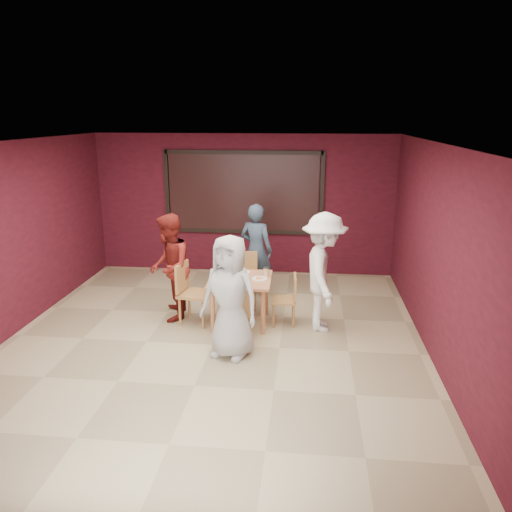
# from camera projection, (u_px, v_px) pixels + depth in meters

# --- Properties ---
(floor) EXTENTS (7.00, 7.00, 0.00)m
(floor) POSITION_uv_depth(u_px,v_px,m) (212.00, 345.00, 7.09)
(floor) COLOR tan
(floor) RESTS_ON ground
(window_blinds) EXTENTS (3.00, 0.02, 1.50)m
(window_blinds) POSITION_uv_depth(u_px,v_px,m) (243.00, 193.00, 9.94)
(window_blinds) COLOR black
(dining_table) EXTENTS (0.96, 0.96, 0.89)m
(dining_table) POSITION_uv_depth(u_px,v_px,m) (240.00, 284.00, 7.64)
(dining_table) COLOR #CC7E53
(dining_table) RESTS_ON floor
(chair_front) EXTENTS (0.50, 0.50, 0.84)m
(chair_front) POSITION_uv_depth(u_px,v_px,m) (238.00, 312.00, 7.03)
(chair_front) COLOR #A4713F
(chair_front) RESTS_ON floor
(chair_back) EXTENTS (0.49, 0.49, 0.93)m
(chair_back) POSITION_uv_depth(u_px,v_px,m) (244.00, 276.00, 8.40)
(chair_back) COLOR #A4713F
(chair_back) RESTS_ON floor
(chair_left) EXTENTS (0.53, 0.53, 0.96)m
(chair_left) POSITION_uv_depth(u_px,v_px,m) (190.00, 289.00, 7.72)
(chair_left) COLOR #A4713F
(chair_left) RESTS_ON floor
(chair_right) EXTENTS (0.41, 0.41, 0.79)m
(chair_right) POSITION_uv_depth(u_px,v_px,m) (288.00, 297.00, 7.69)
(chair_right) COLOR #A4713F
(chair_right) RESTS_ON floor
(diner_front) EXTENTS (0.95, 0.77, 1.68)m
(diner_front) POSITION_uv_depth(u_px,v_px,m) (230.00, 297.00, 6.57)
(diner_front) COLOR #AEAEAE
(diner_front) RESTS_ON floor
(diner_back) EXTENTS (0.71, 0.58, 1.67)m
(diner_back) POSITION_uv_depth(u_px,v_px,m) (256.00, 250.00, 8.85)
(diner_back) COLOR #314458
(diner_back) RESTS_ON floor
(diner_left) EXTENTS (0.78, 0.93, 1.69)m
(diner_left) POSITION_uv_depth(u_px,v_px,m) (169.00, 267.00, 7.81)
(diner_left) COLOR maroon
(diner_left) RESTS_ON floor
(diner_right) EXTENTS (0.73, 1.19, 1.79)m
(diner_right) POSITION_uv_depth(u_px,v_px,m) (324.00, 272.00, 7.40)
(diner_right) COLOR white
(diner_right) RESTS_ON floor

